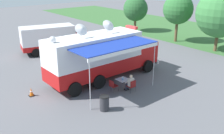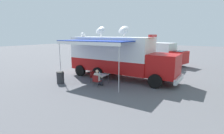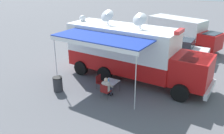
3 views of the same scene
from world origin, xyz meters
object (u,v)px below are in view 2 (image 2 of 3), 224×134
Objects in this scene: water_bottle at (100,73)px; folding_chair_beside_table at (93,76)px; seated_responder at (98,78)px; support_truck at (157,53)px; folding_table at (102,75)px; trash_bin at (60,78)px; folding_chair_at_table at (96,80)px; car_behind_truck at (157,61)px; traffic_cone at (77,67)px; command_truck at (118,56)px.

folding_chair_beside_table is (-0.16, -0.75, -0.32)m from water_bottle.
support_truck is (-11.94, 0.22, 0.73)m from seated_responder.
seated_responder is (0.66, 0.97, 0.14)m from folding_chair_beside_table.
trash_bin is (1.59, -2.78, -0.22)m from folding_table.
car_behind_truck reaches higher than folding_chair_at_table.
water_bottle is 0.26× the size of folding_chair_beside_table.
water_bottle is 0.05× the size of car_behind_truck.
traffic_cone is at bearing -122.19° from seated_responder.
folding_chair_at_table is at bearing -1.01° from support_truck.
folding_chair_beside_table reaches higher than folding_table.
water_bottle is (2.48, -0.13, -1.11)m from command_truck.
support_truck is at bearing 177.97° from command_truck.
support_truck is 1.64× the size of car_behind_truck.
water_bottle is at bearing 118.94° from trash_bin.
water_bottle is 11.47m from support_truck.
command_truck is 3.47m from folding_chair_at_table.
folding_table is 0.87m from folding_chair_beside_table.
command_truck is at bearing -178.10° from folding_chair_at_table.
car_behind_truck reaches higher than water_bottle.
command_truck is at bearing -15.39° from car_behind_truck.
seated_responder reaches higher than traffic_cone.
trash_bin reaches higher than folding_chair_beside_table.
car_behind_truck reaches higher than traffic_cone.
folding_table is at bearing 62.00° from traffic_cone.
trash_bin is 5.22m from traffic_cone.
traffic_cone is (-3.51, -5.57, -0.37)m from seated_responder.
folding_chair_at_table is (0.69, 0.23, -0.32)m from water_bottle.
traffic_cone is (-4.49, -2.67, -0.18)m from trash_bin.
command_truck is 3.25m from seated_responder.
command_truck is 2.86m from folding_chair_beside_table.
seated_responder is 0.18× the size of support_truck.
car_behind_truck is at bearing 125.23° from traffic_cone.
folding_chair_at_table is at bearing -9.21° from car_behind_truck.
folding_table is 0.83m from folding_chair_at_table.
support_truck reaches higher than folding_chair_at_table.
folding_table is 11.36m from support_truck.
traffic_cone is at bearing -95.56° from command_truck.
folding_chair_at_table is at bearing 105.26° from trash_bin.
command_truck is 7.63× the size of seated_responder.
command_truck is 10.97× the size of folding_chair_beside_table.
folding_table is 0.19× the size of car_behind_truck.
command_truck is 2.21× the size of car_behind_truck.
traffic_cone is (-2.90, -5.45, -0.39)m from folding_table.
command_truck is 5.76m from car_behind_truck.
folding_chair_at_table is 12.17m from support_truck.
traffic_cone is (-0.53, -5.47, -1.67)m from command_truck.
support_truck is at bearing 178.99° from folding_chair_at_table.
command_truck is at bearing 179.42° from folding_table.
folding_table is 0.12× the size of support_truck.
support_truck reaches higher than traffic_cone.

